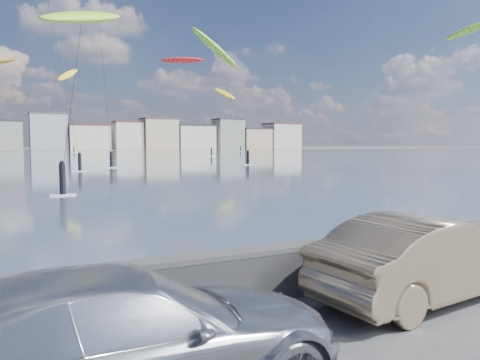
{
  "coord_description": "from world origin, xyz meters",
  "views": [
    {
      "loc": [
        -3.43,
        -4.87,
        3.0
      ],
      "look_at": [
        1.0,
        4.0,
        2.2
      ],
      "focal_mm": 35.0,
      "sensor_mm": 36.0,
      "label": 1
    }
  ],
  "objects": [
    {
      "name": "bay_water",
      "position": [
        0.0,
        91.5,
        0.01
      ],
      "size": [
        500.0,
        177.0,
        0.0
      ],
      "primitive_type": "cube",
      "color": "#404B5F",
      "rests_on": "ground"
    },
    {
      "name": "far_shore_strip",
      "position": [
        0.0,
        200.0,
        0.01
      ],
      "size": [
        500.0,
        60.0,
        0.0
      ],
      "primitive_type": "cube",
      "color": "#4C473D",
      "rests_on": "ground"
    },
    {
      "name": "seawall",
      "position": [
        0.0,
        2.7,
        0.58
      ],
      "size": [
        400.0,
        0.36,
        1.08
      ],
      "color": "#28282B",
      "rests_on": "ground"
    },
    {
      "name": "far_buildings",
      "position": [
        1.31,
        186.0,
        6.03
      ],
      "size": [
        240.79,
        13.26,
        14.6
      ],
      "color": "#B2B7C6",
      "rests_on": "ground"
    },
    {
      "name": "car_silver",
      "position": [
        -2.31,
        0.33,
        0.78
      ],
      "size": [
        5.45,
        2.32,
        1.57
      ],
      "primitive_type": "imported",
      "rotation": [
        0.0,
        0.0,
        1.59
      ],
      "color": "#A6AAAE",
      "rests_on": "ground"
    },
    {
      "name": "car_champagne",
      "position": [
        3.67,
        1.38,
        0.81
      ],
      "size": [
        5.07,
        2.24,
        1.62
      ],
      "primitive_type": "imported",
      "rotation": [
        0.0,
        0.0,
        1.68
      ],
      "color": "tan",
      "rests_on": "ground"
    },
    {
      "name": "kitesurfer_2",
      "position": [
        23.47,
        56.58,
        16.01
      ],
      "size": [
        9.15,
        9.18,
        19.24
      ],
      "color": "#8CD826",
      "rests_on": "ground"
    },
    {
      "name": "kitesurfer_4",
      "position": [
        88.49,
        66.3,
        27.36
      ],
      "size": [
        9.58,
        14.14,
        30.32
      ],
      "color": "#8CD826",
      "rests_on": "ground"
    },
    {
      "name": "kitesurfer_7",
      "position": [
        14.54,
        151.48,
        23.9
      ],
      "size": [
        8.72,
        13.08,
        27.25
      ],
      "color": "yellow",
      "rests_on": "ground"
    },
    {
      "name": "kitesurfer_17",
      "position": [
        2.43,
        35.42,
        12.94
      ],
      "size": [
        8.26,
        16.24,
        14.9
      ],
      "color": "#8CD826",
      "rests_on": "ground"
    },
    {
      "name": "kitesurfer_19",
      "position": [
        65.36,
        144.64,
        19.75
      ],
      "size": [
        6.0,
        18.26,
        22.83
      ],
      "color": "yellow",
      "rests_on": "ground"
    },
    {
      "name": "kitesurfer_20",
      "position": [
        34.31,
        100.61,
        21.99
      ],
      "size": [
        10.76,
        14.94,
        23.23
      ],
      "color": "red",
      "rests_on": "ground"
    }
  ]
}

